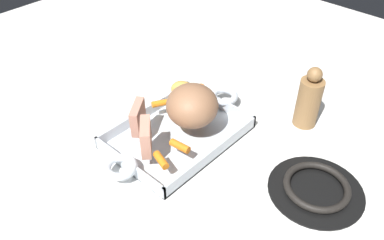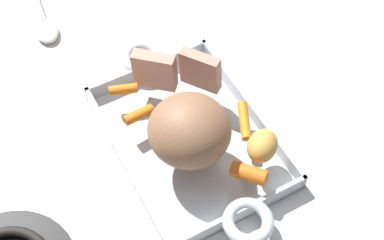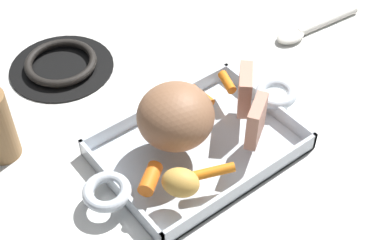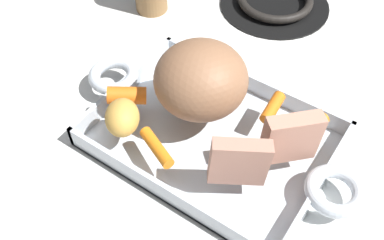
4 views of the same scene
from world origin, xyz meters
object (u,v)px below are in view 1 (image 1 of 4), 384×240
object	(u,v)px
potato_golden_large	(182,89)
pepper_mill	(309,100)
baby_carrot_long	(164,102)
baby_carrot_short	(200,94)
roast_slice_thin	(138,117)
pork_roast	(192,106)
stove_burner_rear	(316,188)
baby_carrot_northwest	(161,160)
roast_slice_outer	(146,137)
baby_carrot_center_right	(180,146)
roasting_dish	(178,134)

from	to	relation	value
potato_golden_large	pepper_mill	world-z (taller)	pepper_mill
baby_carrot_long	baby_carrot_short	bearing A→B (deg)	152.09
roast_slice_thin	baby_carrot_long	bearing A→B (deg)	-168.03
pork_roast	stove_burner_rear	size ratio (longest dim) A/B	0.62
baby_carrot_long	potato_golden_large	world-z (taller)	potato_golden_large
roast_slice_thin	baby_carrot_northwest	size ratio (longest dim) A/B	1.47
potato_golden_large	baby_carrot_long	bearing A→B (deg)	-5.46
roast_slice_outer	baby_carrot_center_right	size ratio (longest dim) A/B	1.43
roasting_dish	baby_carrot_short	bearing A→B (deg)	-163.93
stove_burner_rear	pepper_mill	world-z (taller)	pepper_mill
pork_roast	potato_golden_large	distance (m)	0.11
pork_roast	baby_carrot_long	distance (m)	0.10
stove_burner_rear	baby_carrot_short	bearing A→B (deg)	-96.75
baby_carrot_short	baby_carrot_northwest	distance (m)	0.24
baby_carrot_center_right	stove_burner_rear	size ratio (longest dim) A/B	0.24
roast_slice_outer	potato_golden_large	world-z (taller)	roast_slice_outer
baby_carrot_short	pepper_mill	distance (m)	0.26
pork_roast	baby_carrot_northwest	distance (m)	0.15
baby_carrot_short	pepper_mill	bearing A→B (deg)	120.96
baby_carrot_northwest	pepper_mill	distance (m)	0.38
roasting_dish	stove_burner_rear	bearing A→B (deg)	102.81
pork_roast	roast_slice_thin	bearing A→B (deg)	-36.09
roasting_dish	roast_slice_outer	distance (m)	0.12
potato_golden_large	baby_carrot_northwest	bearing A→B (deg)	33.42
roast_slice_outer	pepper_mill	xyz separation A→B (m)	(-0.35, 0.18, -0.00)
roasting_dish	baby_carrot_northwest	xyz separation A→B (m)	(0.11, 0.06, 0.03)
baby_carrot_center_right	potato_golden_large	bearing A→B (deg)	-137.56
roasting_dish	pork_roast	size ratio (longest dim) A/B	3.43
pork_roast	stove_burner_rear	xyz separation A→B (m)	(-0.04, 0.30, -0.08)
roasting_dish	baby_carrot_center_right	bearing A→B (deg)	47.92
pepper_mill	baby_carrot_long	bearing A→B (deg)	-50.98
roasting_dish	roast_slice_thin	xyz separation A→B (m)	(0.07, -0.05, 0.06)
roasting_dish	pork_roast	distance (m)	0.08
roast_slice_outer	baby_carrot_long	xyz separation A→B (m)	(-0.13, -0.08, -0.03)
potato_golden_large	baby_carrot_short	bearing A→B (deg)	123.76
pepper_mill	roasting_dish	bearing A→B (deg)	-37.41
pork_roast	stove_burner_rear	distance (m)	0.31
roast_slice_thin	pepper_mill	distance (m)	0.40
baby_carrot_short	stove_burner_rear	distance (m)	0.35
pork_roast	baby_carrot_long	world-z (taller)	pork_roast
pork_roast	potato_golden_large	xyz separation A→B (m)	(-0.06, -0.09, -0.03)
roasting_dish	pepper_mill	size ratio (longest dim) A/B	2.61
baby_carrot_short	potato_golden_large	distance (m)	0.05
pork_roast	pepper_mill	world-z (taller)	pepper_mill
roast_slice_outer	pepper_mill	bearing A→B (deg)	152.44
roasting_dish	roast_slice_thin	distance (m)	0.11
roast_slice_thin	pepper_mill	size ratio (longest dim) A/B	0.42
potato_golden_large	baby_carrot_center_right	bearing A→B (deg)	42.44
roast_slice_thin	baby_carrot_center_right	xyz separation A→B (m)	(-0.01, 0.11, -0.02)
pork_roast	roast_slice_thin	distance (m)	0.12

